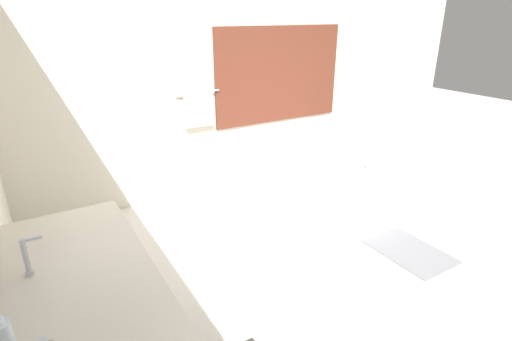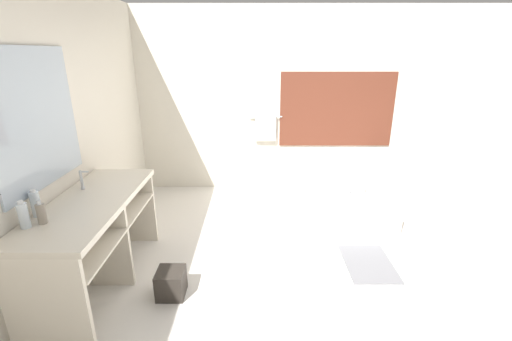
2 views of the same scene
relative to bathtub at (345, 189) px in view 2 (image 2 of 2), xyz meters
The scene contains 11 objects.
ground_plane 1.60m from the bathtub, 119.26° to the right, with size 16.00×16.00×0.00m, color silver.
wall_back_with_blinds 1.54m from the bathtub, 130.93° to the left, with size 7.40×0.13×2.70m.
wall_left_with_mirror 3.46m from the bathtub, 155.33° to the right, with size 0.08×7.40×2.70m.
vanity_counter 3.10m from the bathtub, 148.69° to the right, with size 0.63×1.64×0.86m.
sink_faucet 3.20m from the bathtub, 153.80° to the right, with size 0.09×0.04×0.18m.
bathtub is the anchor object (origin of this frame).
water_bottle_1 3.55m from the bathtub, 146.34° to the right, with size 0.07×0.07×0.22m.
water_bottle_2 3.63m from the bathtub, 143.63° to the right, with size 0.07×0.07×0.21m.
soap_dispenser 3.52m from the bathtub, 143.68° to the right, with size 0.06×0.06×0.18m.
waste_bin 2.66m from the bathtub, 137.88° to the right, with size 0.24×0.24×0.25m.
bath_mat 1.34m from the bathtub, 92.35° to the right, with size 0.48×0.68×0.02m.
Camera 2 is at (-0.44, -2.95, 2.07)m, focal length 24.00 mm.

